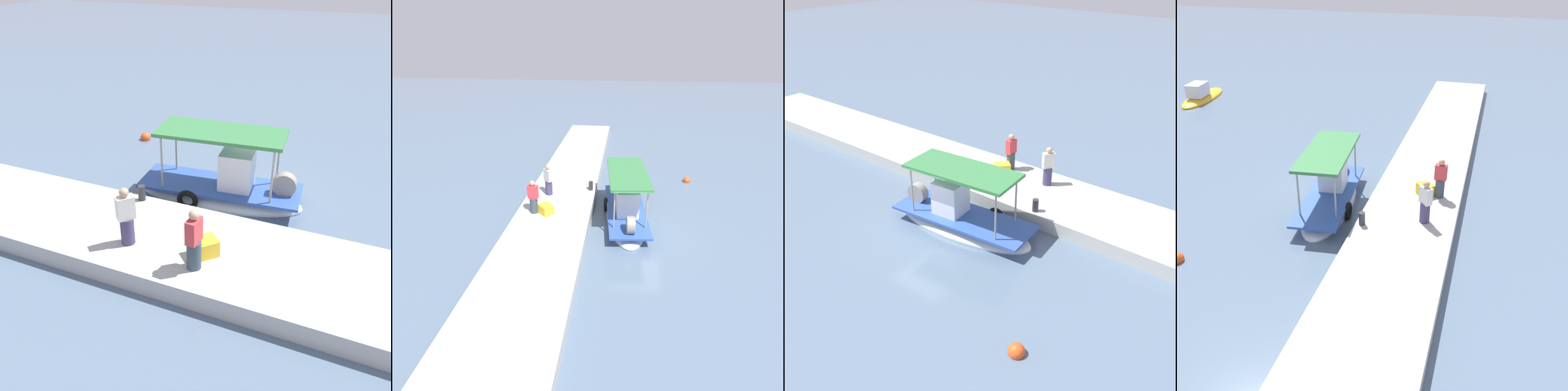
{
  "view_description": "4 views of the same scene",
  "coord_description": "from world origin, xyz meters",
  "views": [
    {
      "loc": [
        3.08,
        -12.94,
        7.54
      ],
      "look_at": [
        -1.58,
        -2.02,
        0.78
      ],
      "focal_mm": 38.68,
      "sensor_mm": 36.0,
      "label": 1
    },
    {
      "loc": [
        13.26,
        -0.91,
        8.36
      ],
      "look_at": [
        -1.59,
        -2.63,
        1.02
      ],
      "focal_mm": 29.57,
      "sensor_mm": 36.0,
      "label": 2
    },
    {
      "loc": [
        -11.17,
        10.86,
        9.88
      ],
      "look_at": [
        -1.03,
        -1.96,
        0.82
      ],
      "focal_mm": 42.66,
      "sensor_mm": 36.0,
      "label": 3
    },
    {
      "loc": [
        -17.15,
        -6.89,
        9.84
      ],
      "look_at": [
        -1.15,
        -2.49,
        0.7
      ],
      "focal_mm": 42.01,
      "sensor_mm": 36.0,
      "label": 4
    }
  ],
  "objects": [
    {
      "name": "fisherman_by_crate",
      "position": [
        -0.29,
        -5.14,
        1.36
      ],
      "size": [
        0.41,
        0.5,
        1.71
      ],
      "color": "#354552",
      "rests_on": "dock_quay"
    },
    {
      "name": "main_fishing_boat",
      "position": [
        -1.14,
        -0.65,
        0.43
      ],
      "size": [
        5.98,
        2.45,
        2.91
      ],
      "color": "silver",
      "rests_on": "ground_plane"
    },
    {
      "name": "mooring_bollard",
      "position": [
        -3.22,
        -2.65,
        0.84
      ],
      "size": [
        0.24,
        0.24,
        0.51
      ],
      "primitive_type": "cylinder",
      "color": "#2D2D33",
      "rests_on": "dock_quay"
    },
    {
      "name": "cargo_crate",
      "position": [
        -0.25,
        -4.55,
        0.82
      ],
      "size": [
        0.86,
        0.87,
        0.48
      ],
      "primitive_type": "cube",
      "rotation": [
        0.0,
        0.0,
        0.8
      ],
      "color": "yellow",
      "rests_on": "dock_quay"
    },
    {
      "name": "fisherman_near_bollard",
      "position": [
        -2.4,
        -4.88,
        1.37
      ],
      "size": [
        0.54,
        0.55,
        1.72
      ],
      "color": "#3E395F",
      "rests_on": "dock_quay"
    },
    {
      "name": "ground_plane",
      "position": [
        0.0,
        0.0,
        0.0
      ],
      "size": [
        120.0,
        120.0,
        0.0
      ],
      "primitive_type": "plane",
      "color": "slate"
    },
    {
      "name": "marker_buoy",
      "position": [
        -6.39,
        3.24,
        0.1
      ],
      "size": [
        0.48,
        0.48,
        0.48
      ],
      "color": "#EC511D",
      "rests_on": "ground_plane"
    },
    {
      "name": "dock_quay",
      "position": [
        0.0,
        -4.21,
        0.29
      ],
      "size": [
        36.0,
        3.66,
        0.58
      ],
      "primitive_type": "cube",
      "color": "#B6B7B3",
      "rests_on": "ground_plane"
    }
  ]
}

